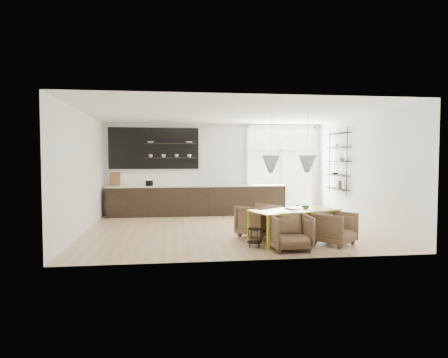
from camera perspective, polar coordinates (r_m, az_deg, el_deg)
room at (r=11.08m, az=2.83°, el=1.28°), size 7.02×6.01×2.91m
kitchen_run at (r=12.57m, az=-4.22°, el=-2.47°), size 5.54×0.69×2.75m
right_shelving at (r=11.96m, az=15.99°, el=2.21°), size 0.26×1.22×1.90m
dining_table at (r=8.71m, az=10.01°, el=-4.63°), size 2.06×1.42×0.69m
armchair_back_left at (r=9.15m, az=4.87°, el=-5.96°), size 1.12×1.12×0.74m
armchair_back_right at (r=9.69m, az=9.51°, el=-5.71°), size 0.81×0.83×0.67m
armchair_front_left at (r=7.95m, az=9.39°, el=-7.49°), size 0.76×0.78×0.70m
armchair_front_right at (r=8.65m, az=15.54°, el=-6.79°), size 1.03×1.04×0.68m
wire_stool at (r=8.11m, az=4.38°, el=-8.01°), size 0.30×0.30×0.38m
table_book at (r=8.72m, az=9.11°, el=-4.20°), size 0.32×0.38×0.03m
table_bowl at (r=8.97m, az=11.59°, el=-3.94°), size 0.23×0.23×0.06m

